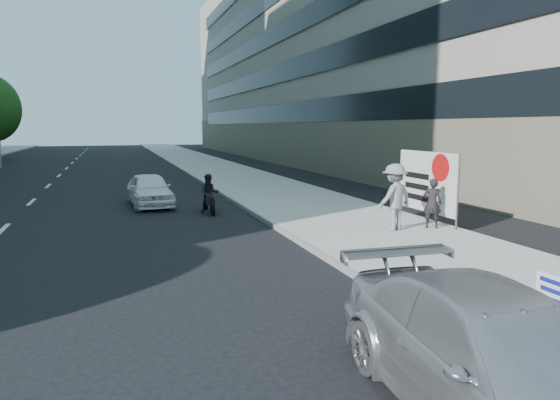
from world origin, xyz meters
name	(u,v)px	position (x,y,z in m)	size (l,w,h in m)	color
ground	(291,287)	(0.00, 0.00, 0.00)	(160.00, 160.00, 0.00)	black
near_sidewalk	(240,178)	(4.00, 20.00, 0.07)	(5.00, 120.00, 0.15)	#9F9C95
near_building	(349,47)	(17.00, 32.00, 10.00)	(14.00, 70.00, 20.00)	gray
jogger	(394,197)	(4.44, 3.54, 1.11)	(1.25, 0.72, 1.93)	gray
pedestrian_woman	(432,203)	(5.68, 3.46, 0.89)	(0.54, 0.35, 1.48)	black
protest_banner	(427,182)	(6.18, 4.49, 1.40)	(0.08, 3.06, 2.20)	#4C4C4C
parked_sedan	(502,363)	(0.50, -5.00, 0.71)	(1.99, 4.90, 1.42)	#9FA1A6
white_sedan_near	(150,190)	(-1.86, 11.38, 0.65)	(1.54, 3.82, 1.30)	white
motorcycle	(209,196)	(0.09, 9.02, 0.64)	(0.76, 2.05, 1.42)	black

